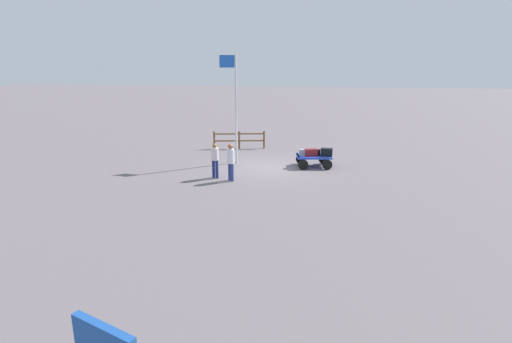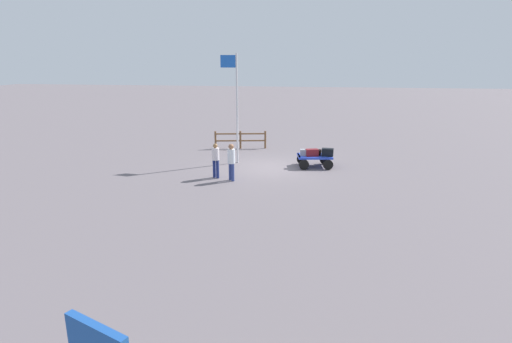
{
  "view_description": "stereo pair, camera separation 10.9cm",
  "coord_description": "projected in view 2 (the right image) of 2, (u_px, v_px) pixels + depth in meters",
  "views": [
    {
      "loc": [
        -2.08,
        20.65,
        5.5
      ],
      "look_at": [
        -0.05,
        6.0,
        1.42
      ],
      "focal_mm": 29.22,
      "sensor_mm": 36.0,
      "label": 1
    },
    {
      "loc": [
        -2.18,
        20.64,
        5.5
      ],
      "look_at": [
        -0.05,
        6.0,
        1.42
      ],
      "focal_mm": 29.22,
      "sensor_mm": 36.0,
      "label": 2
    }
  ],
  "objects": [
    {
      "name": "ground_plane",
      "position": [
        272.0,
        167.0,
        21.45
      ],
      "size": [
        120.0,
        120.0,
        0.0
      ],
      "primitive_type": "plane",
      "color": "slate"
    },
    {
      "name": "worker_lead",
      "position": [
        231.0,
        159.0,
        18.88
      ],
      "size": [
        0.49,
        0.49,
        1.72
      ],
      "color": "navy",
      "rests_on": "ground"
    },
    {
      "name": "wooden_fence",
      "position": [
        240.0,
        139.0,
        25.71
      ],
      "size": [
        3.15,
        0.66,
        1.08
      ],
      "color": "brown",
      "rests_on": "ground"
    },
    {
      "name": "worker_trailing",
      "position": [
        216.0,
        158.0,
        19.34
      ],
      "size": [
        0.46,
        0.46,
        1.64
      ],
      "color": "navy",
      "rests_on": "ground"
    },
    {
      "name": "suitcase_tan",
      "position": [
        312.0,
        153.0,
        21.21
      ],
      "size": [
        0.69,
        0.48,
        0.36
      ],
      "color": "maroon",
      "rests_on": "luggage_cart"
    },
    {
      "name": "suitcase_grey",
      "position": [
        316.0,
        152.0,
        21.45
      ],
      "size": [
        0.55,
        0.32,
        0.28
      ],
      "color": "black",
      "rests_on": "luggage_cart"
    },
    {
      "name": "luggage_cart",
      "position": [
        314.0,
        158.0,
        21.46
      ],
      "size": [
        1.89,
        1.53,
        0.61
      ],
      "color": "blue",
      "rests_on": "ground"
    },
    {
      "name": "flagpole",
      "position": [
        235.0,
        100.0,
        21.54
      ],
      "size": [
        0.89,
        0.11,
        5.69
      ],
      "color": "silver",
      "rests_on": "ground"
    },
    {
      "name": "suitcase_navy",
      "position": [
        306.0,
        153.0,
        21.3
      ],
      "size": [
        0.65,
        0.32,
        0.32
      ],
      "color": "gray",
      "rests_on": "luggage_cart"
    },
    {
      "name": "suitcase_dark",
      "position": [
        328.0,
        152.0,
        21.18
      ],
      "size": [
        0.61,
        0.39,
        0.39
      ],
      "color": "black",
      "rests_on": "luggage_cart"
    }
  ]
}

